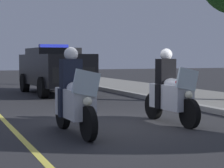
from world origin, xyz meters
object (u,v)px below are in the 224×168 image
(police_motorcycle_lead_right, at_px, (170,93))
(cyclist_background, at_px, (49,70))
(police_suv, at_px, (54,68))
(police_motorcycle_lead_left, at_px, (74,99))

(police_motorcycle_lead_right, bearing_deg, cyclist_background, 177.43)
(police_motorcycle_lead_right, distance_m, police_suv, 8.42)
(police_motorcycle_lead_left, distance_m, police_motorcycle_lead_right, 2.45)
(police_motorcycle_lead_left, height_order, police_suv, police_suv)
(police_motorcycle_lead_left, height_order, cyclist_background, police_motorcycle_lead_left)
(police_suv, xyz_separation_m, cyclist_background, (-5.47, 1.14, -0.22))
(police_motorcycle_lead_left, xyz_separation_m, cyclist_background, (-14.27, 3.04, 0.14))
(police_motorcycle_lead_left, xyz_separation_m, police_suv, (-8.80, 1.89, 0.37))
(police_motorcycle_lead_left, relative_size, police_suv, 0.43)
(police_motorcycle_lead_right, relative_size, police_suv, 0.43)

